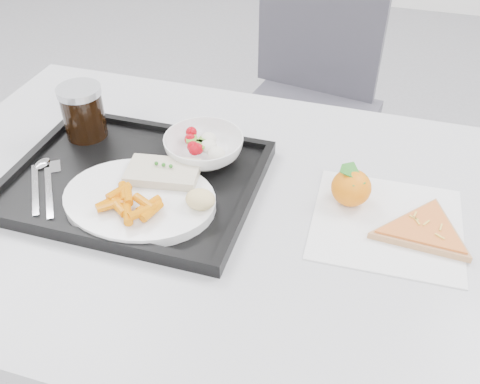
{
  "coord_description": "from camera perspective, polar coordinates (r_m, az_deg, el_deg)",
  "views": [
    {
      "loc": [
        0.24,
        -0.38,
        1.37
      ],
      "look_at": [
        0.03,
        0.32,
        0.77
      ],
      "focal_mm": 40.0,
      "sensor_mm": 36.0,
      "label": 1
    }
  ],
  "objects": [
    {
      "name": "tray",
      "position": [
        1.01,
        -11.14,
        1.2
      ],
      "size": [
        0.45,
        0.35,
        0.03
      ],
      "color": "black",
      "rests_on": "table"
    },
    {
      "name": "chair",
      "position": [
        1.79,
        7.41,
        11.21
      ],
      "size": [
        0.48,
        0.48,
        0.93
      ],
      "color": "#3E3C45",
      "rests_on": "ground"
    },
    {
      "name": "table",
      "position": [
        1.0,
        -1.93,
        -4.13
      ],
      "size": [
        1.2,
        0.8,
        0.75
      ],
      "color": "silver",
      "rests_on": "ground"
    },
    {
      "name": "dinner_plate",
      "position": [
        0.94,
        -10.66,
        -0.83
      ],
      "size": [
        0.27,
        0.27,
        0.02
      ],
      "color": "white",
      "rests_on": "tray"
    },
    {
      "name": "cutlery",
      "position": [
        1.04,
        -20.24,
        1.29
      ],
      "size": [
        0.13,
        0.16,
        0.01
      ],
      "color": "silver",
      "rests_on": "tray"
    },
    {
      "name": "cola_glass",
      "position": [
        1.12,
        -16.41,
        8.29
      ],
      "size": [
        0.09,
        0.09,
        0.11
      ],
      "color": "black",
      "rests_on": "tray"
    },
    {
      "name": "bread_roll",
      "position": [
        0.89,
        -4.25,
        -0.79
      ],
      "size": [
        0.05,
        0.05,
        0.03
      ],
      "color": "#E7BE84",
      "rests_on": "dinner_plate"
    },
    {
      "name": "tangerine",
      "position": [
        0.95,
        11.77,
        0.48
      ],
      "size": [
        0.08,
        0.08,
        0.07
      ],
      "color": "orange",
      "rests_on": "napkin"
    },
    {
      "name": "carrot_pile",
      "position": [
        0.9,
        -11.74,
        -1.19
      ],
      "size": [
        0.11,
        0.09,
        0.02
      ],
      "color": "#D96E02",
      "rests_on": "dinner_plate"
    },
    {
      "name": "fish_fillet",
      "position": [
        0.97,
        -8.21,
        2.12
      ],
      "size": [
        0.14,
        0.1,
        0.02
      ],
      "color": "beige",
      "rests_on": "dinner_plate"
    },
    {
      "name": "salad_bowl",
      "position": [
        1.03,
        -3.87,
        4.73
      ],
      "size": [
        0.15,
        0.15,
        0.05
      ],
      "color": "white",
      "rests_on": "tray"
    },
    {
      "name": "pizza_slice",
      "position": [
        0.94,
        19.09,
        -3.9
      ],
      "size": [
        0.26,
        0.26,
        0.02
      ],
      "color": "tan",
      "rests_on": "napkin"
    },
    {
      "name": "salad_contents",
      "position": [
        1.01,
        -3.98,
        5.01
      ],
      "size": [
        0.1,
        0.08,
        0.03
      ],
      "color": "#A2030E",
      "rests_on": "salad_bowl"
    },
    {
      "name": "napkin",
      "position": [
        0.95,
        15.39,
        -3.23
      ],
      "size": [
        0.26,
        0.25,
        0.0
      ],
      "color": "silver",
      "rests_on": "table"
    }
  ]
}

